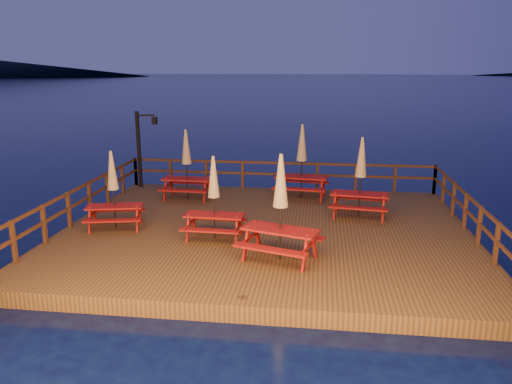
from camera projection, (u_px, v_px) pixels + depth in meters
ground at (266, 241)px, 15.04m from camera, size 500.00×500.00×0.00m
deck at (266, 235)px, 14.99m from camera, size 12.00×10.00×0.40m
deck_piles at (266, 250)px, 15.11m from camera, size 11.44×9.44×1.40m
railing at (272, 189)px, 16.46m from camera, size 11.80×9.75×1.10m
lamp_post at (142, 142)px, 19.53m from camera, size 0.85×0.18×3.00m
picnic_table_0 at (187, 163)px, 17.92m from camera, size 1.81×1.51×2.53m
picnic_table_1 at (113, 189)px, 14.64m from camera, size 1.89×1.67×2.34m
picnic_table_2 at (302, 160)px, 18.01m from camera, size 2.05×1.75×2.70m
picnic_table_3 at (361, 176)px, 15.75m from camera, size 1.98×1.70×2.57m
picnic_table_4 at (280, 206)px, 12.23m from camera, size 2.26×2.04×2.69m
picnic_table_5 at (214, 196)px, 13.77m from camera, size 1.69×1.41×2.36m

